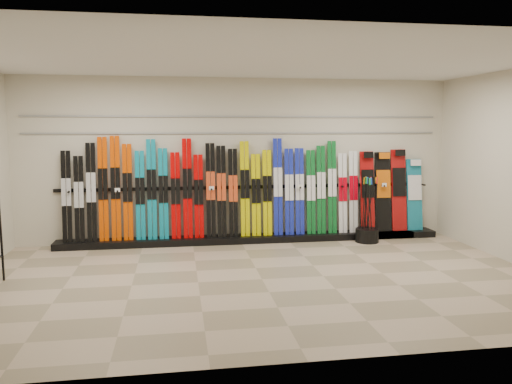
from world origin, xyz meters
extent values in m
plane|color=#86775C|center=(0.00, 0.00, 0.00)|extent=(8.00, 8.00, 0.00)
plane|color=beige|center=(0.00, 2.50, 1.50)|extent=(8.00, 0.00, 8.00)
plane|color=silver|center=(0.00, 0.00, 3.00)|extent=(8.00, 8.00, 0.00)
cube|color=black|center=(0.22, 2.28, 0.06)|extent=(8.00, 0.40, 0.12)
cube|color=black|center=(-3.05, 2.31, 0.91)|extent=(0.17, 0.18, 1.59)
cube|color=black|center=(-2.84, 2.31, 0.87)|extent=(0.17, 0.17, 1.49)
cube|color=black|center=(-2.63, 2.32, 0.98)|extent=(0.17, 0.19, 1.72)
cube|color=#D04000|center=(-2.43, 2.32, 1.03)|extent=(0.17, 0.20, 1.82)
cube|color=#D04000|center=(-2.22, 2.32, 1.04)|extent=(0.17, 0.20, 1.84)
cube|color=#D04000|center=(-2.01, 2.32, 0.97)|extent=(0.17, 0.19, 1.70)
cube|color=#0A7A92|center=(-1.80, 2.31, 0.91)|extent=(0.17, 0.18, 1.58)
cube|color=#0A7A92|center=(-1.60, 2.32, 1.01)|extent=(0.17, 0.20, 1.78)
cube|color=#0A7A92|center=(-1.39, 2.31, 0.93)|extent=(0.17, 0.18, 1.62)
cube|color=#C20000|center=(-1.18, 2.31, 0.89)|extent=(0.17, 0.17, 1.54)
cube|color=#C20000|center=(-0.97, 2.32, 1.01)|extent=(0.17, 0.20, 1.79)
cube|color=#C20000|center=(-0.77, 2.31, 0.87)|extent=(0.17, 0.17, 1.50)
cube|color=black|center=(-0.55, 2.32, 0.97)|extent=(0.17, 0.19, 1.70)
cube|color=black|center=(-0.35, 2.31, 0.95)|extent=(0.17, 0.19, 1.66)
cube|color=black|center=(-0.14, 2.31, 0.92)|extent=(0.17, 0.18, 1.60)
cube|color=#D1CC00|center=(0.08, 2.32, 0.99)|extent=(0.17, 0.19, 1.73)
cube|color=#D1CC00|center=(0.28, 2.31, 0.87)|extent=(0.17, 0.17, 1.50)
cube|color=#D1CC00|center=(0.49, 2.31, 0.90)|extent=(0.17, 0.18, 1.57)
cube|color=#1724A6|center=(0.69, 2.32, 1.01)|extent=(0.17, 0.20, 1.78)
cube|color=#1724A6|center=(0.91, 2.31, 0.92)|extent=(0.17, 0.18, 1.59)
cube|color=#1724A6|center=(1.11, 2.31, 0.92)|extent=(0.17, 0.18, 1.60)
cube|color=#0D5D22|center=(1.32, 2.31, 0.90)|extent=(0.17, 0.18, 1.56)
cube|color=#0D5D22|center=(1.52, 2.31, 0.94)|extent=(0.17, 0.18, 1.65)
cube|color=#0D5D22|center=(1.74, 2.32, 0.98)|extent=(0.17, 0.19, 1.73)
cube|color=silver|center=(1.94, 2.31, 0.87)|extent=(0.17, 0.17, 1.50)
cube|color=silver|center=(2.15, 2.31, 0.89)|extent=(0.17, 0.17, 1.54)
cube|color=#990C0C|center=(2.45, 2.36, 0.88)|extent=(0.27, 0.24, 1.53)
cube|color=black|center=(2.77, 2.36, 0.87)|extent=(0.31, 0.23, 1.51)
cube|color=#990C0C|center=(3.09, 2.36, 0.90)|extent=(0.29, 0.24, 1.56)
cube|color=#14728C|center=(3.41, 2.35, 0.80)|extent=(0.31, 0.21, 1.37)
cylinder|color=black|center=(2.30, 1.93, 0.12)|extent=(0.43, 0.43, 0.25)
cylinder|color=black|center=(2.47, 1.95, 0.61)|extent=(0.07, 0.11, 1.18)
cylinder|color=black|center=(2.21, 1.92, 0.61)|extent=(0.02, 0.11, 1.18)
cylinder|color=black|center=(2.32, 1.85, 0.61)|extent=(0.15, 0.06, 1.17)
cylinder|color=black|center=(2.27, 1.97, 0.61)|extent=(0.09, 0.05, 1.18)
cylinder|color=black|center=(2.19, 2.04, 0.61)|extent=(0.15, 0.10, 1.17)
cylinder|color=black|center=(2.30, 2.06, 0.61)|extent=(0.04, 0.07, 1.18)
cylinder|color=black|center=(2.28, 2.01, 0.61)|extent=(0.06, 0.03, 1.18)
cylinder|color=black|center=(2.27, 1.80, 0.61)|extent=(0.02, 0.09, 1.18)
cylinder|color=black|center=(2.36, 1.98, 0.61)|extent=(0.11, 0.12, 1.18)
cylinder|color=black|center=(2.46, 1.96, 0.61)|extent=(0.11, 0.02, 1.18)
cylinder|color=black|center=(2.30, 1.98, 0.61)|extent=(0.09, 0.09, 1.18)
cube|color=gray|center=(0.00, 2.48, 2.00)|extent=(7.60, 0.02, 0.03)
cube|color=gray|center=(0.00, 2.48, 2.30)|extent=(7.60, 0.02, 0.03)
camera|label=1|loc=(-1.14, -6.66, 2.13)|focal=35.00mm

